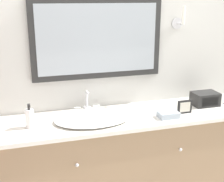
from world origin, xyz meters
The scene contains 7 objects.
wall_back centered at (0.00, 0.58, 1.28)m, with size 8.00×0.18×2.55m.
vanity_counter centered at (0.00, 0.29, 0.43)m, with size 2.18×0.52×0.86m.
sink_basin centered at (-0.22, 0.27, 0.87)m, with size 0.56×0.42×0.17m.
soap_bottle centered at (-0.65, 0.26, 0.92)m, with size 0.06×0.06×0.17m.
appliance_box centered at (0.74, 0.33, 0.91)m, with size 0.21×0.15×0.11m.
picture_frame centered at (0.48, 0.20, 0.91)m, with size 0.12×0.01×0.11m.
hand_towel_near_sink centered at (0.33, 0.16, 0.88)m, with size 0.15×0.10×0.04m.
Camera 1 is at (-0.68, -1.77, 1.72)m, focal length 50.00 mm.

